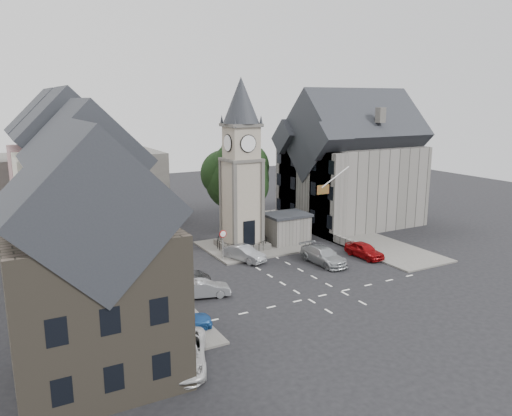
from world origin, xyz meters
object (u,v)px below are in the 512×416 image
clock_tower (241,166)px  stone_shelter (287,228)px  car_east_red (364,250)px  pedestrian (332,228)px  car_west_blue (180,321)px

clock_tower → stone_shelter: clock_tower is taller
car_east_red → pedestrian: 7.68m
car_east_red → pedestrian: (1.91, 7.43, 0.14)m
clock_tower → car_west_blue: 19.58m
stone_shelter → pedestrian: 5.74m
clock_tower → car_east_red: 13.82m
clock_tower → car_west_blue: bearing=-129.4°
clock_tower → car_west_blue: size_ratio=4.01×
clock_tower → car_east_red: size_ratio=3.98×
car_west_blue → pedestrian: (21.99, 13.55, 0.14)m
clock_tower → stone_shelter: 8.15m
car_east_red → pedestrian: size_ratio=2.45×
stone_shelter → pedestrian: stone_shelter is taller
car_west_blue → car_east_red: (20.08, 6.11, 0.00)m
clock_tower → stone_shelter: size_ratio=3.78×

